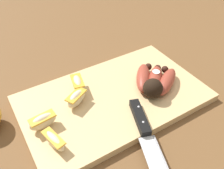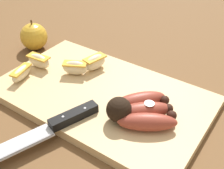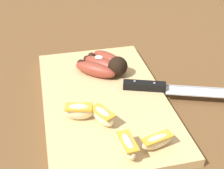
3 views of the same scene
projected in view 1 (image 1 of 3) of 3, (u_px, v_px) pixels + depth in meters
The scene contains 8 objects.
ground_plane at pixel (117, 95), 0.65m from camera, with size 6.00×6.00×0.00m, color brown.
cutting_board at pixel (114, 98), 0.62m from camera, with size 0.46×0.28×0.02m, color tan.
banana_bunch at pixel (155, 81), 0.63m from camera, with size 0.15×0.14×0.05m.
chefs_knife at pixel (147, 135), 0.52m from camera, with size 0.12×0.27×0.02m.
apple_wedge_near at pixel (76, 98), 0.58m from camera, with size 0.06×0.05×0.04m.
apple_wedge_middle at pixel (54, 140), 0.50m from camera, with size 0.03×0.07×0.03m.
apple_wedge_far at pixel (43, 121), 0.53m from camera, with size 0.06×0.03×0.04m.
apple_wedge_extra at pixel (78, 84), 0.62m from camera, with size 0.04×0.06×0.04m.
Camera 1 is at (-0.26, -0.39, 0.45)m, focal length 39.25 mm.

